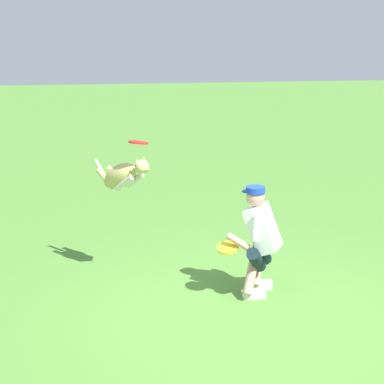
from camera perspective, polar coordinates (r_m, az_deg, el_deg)
name	(u,v)px	position (r m, az deg, el deg)	size (l,w,h in m)	color
ground_plane	(246,317)	(6.81, 5.00, -11.50)	(60.00, 60.00, 0.00)	#508734
person	(259,237)	(7.13, 6.27, -4.21)	(0.71, 0.62, 1.29)	silver
dog	(123,176)	(7.53, -6.47, 1.51)	(0.68, 0.79, 0.54)	tan
frisbee_flying	(138,142)	(7.24, -4.99, 4.61)	(0.24, 0.24, 0.02)	red
frisbee_held	(228,248)	(7.03, 3.31, -5.18)	(0.25, 0.25, 0.02)	yellow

